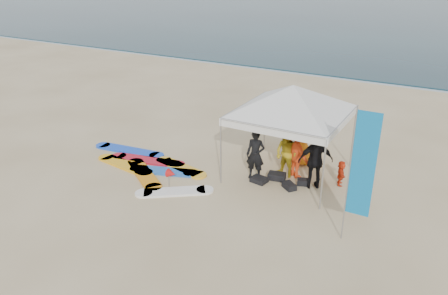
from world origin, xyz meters
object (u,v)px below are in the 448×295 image
canopy_tent (293,85)px  person_yellow (286,154)px  person_black_a (255,155)px  person_orange_b (302,139)px  person_orange_a (298,153)px  person_seated (341,173)px  person_black_b (316,161)px  feather_flag (362,167)px  surfboard_spread (150,167)px  marker_pennant (171,174)px

canopy_tent → person_yellow: bearing=-99.9°
person_black_a → person_yellow: bearing=27.7°
person_orange_b → canopy_tent: bearing=54.3°
person_orange_a → person_yellow: bearing=58.8°
person_orange_b → person_seated: 1.93m
person_yellow → person_seated: size_ratio=1.96×
person_black_b → feather_flag: size_ratio=0.51×
person_yellow → person_orange_b: 1.17m
person_yellow → surfboard_spread: (-4.31, -1.75, -0.77)m
surfboard_spread → person_black_a: bearing=18.0°
person_orange_b → surfboard_spread: (-4.42, -2.91, -0.91)m
person_orange_b → canopy_tent: canopy_tent is taller
person_black_a → surfboard_spread: bearing=-171.2°
person_yellow → surfboard_spread: bearing=-141.6°
person_orange_a → person_orange_b: (-0.21, 0.97, 0.10)m
person_black_a → surfboard_spread: 3.75m
canopy_tent → person_black_b: bearing=-23.6°
person_yellow → marker_pennant: size_ratio=2.54×
marker_pennant → surfboard_spread: (-1.52, 0.78, -0.46)m
canopy_tent → marker_pennant: bearing=-136.1°
person_black_b → person_seated: bearing=-170.6°
person_black_b → person_black_a: bearing=-21.0°
person_black_b → surfboard_spread: size_ratio=0.34×
person_black_a → person_orange_b: 2.01m
person_black_a → surfboard_spread: (-3.49, -1.14, -0.80)m
feather_flag → marker_pennant: bearing=179.4°
person_orange_a → feather_flag: (2.57, -2.79, 1.27)m
person_yellow → feather_flag: 4.11m
person_yellow → person_orange_a: 0.38m
person_black_b → person_seated: (0.68, 0.58, -0.51)m
person_seated → feather_flag: 3.55m
person_orange_a → person_black_b: (0.75, -0.47, 0.08)m
person_orange_b → marker_pennant: size_ratio=2.97×
person_orange_a → canopy_tent: size_ratio=0.36×
person_seated → surfboard_spread: person_seated is taller
person_seated → person_orange_b: bearing=46.5°
canopy_tent → feather_flag: size_ratio=1.30×
person_orange_b → person_seated: person_orange_b is taller
person_seated → surfboard_spread: (-6.07, -2.05, -0.38)m
person_orange_a → person_seated: 1.51m
person_orange_a → person_black_b: bearing=177.3°
person_seated → surfboard_spread: 6.42m
person_orange_a → person_orange_b: bearing=-48.7°
person_yellow → canopy_tent: (0.03, 0.18, 2.26)m
person_black_b → feather_flag: feather_flag is taller
person_yellow → person_orange_b: bearing=100.6°
person_orange_b → person_yellow: bearing=53.5°
feather_flag → person_orange_b: bearing=126.5°
person_black_a → feather_flag: size_ratio=0.46×
surfboard_spread → feather_flag: bearing=-6.7°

